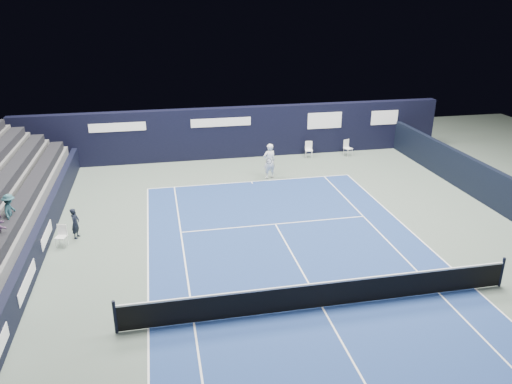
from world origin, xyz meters
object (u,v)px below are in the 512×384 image
folding_chair_back_b (347,146)px  tennis_player (269,161)px  folding_chair_back_a (309,147)px  line_judge_chair (62,234)px  tennis_net (323,294)px

folding_chair_back_b → tennis_player: size_ratio=0.51×
folding_chair_back_a → folding_chair_back_b: folding_chair_back_b is taller
line_judge_chair → tennis_player: (9.88, 6.10, 0.47)m
folding_chair_back_a → tennis_net: size_ratio=0.08×
line_judge_chair → tennis_net: tennis_net is taller
folding_chair_back_b → tennis_net: (-6.79, -15.39, -0.06)m
folding_chair_back_b → line_judge_chair: 18.12m
line_judge_chair → folding_chair_back_a: bearing=52.7°
folding_chair_back_b → line_judge_chair: (-15.60, -9.22, -0.06)m
line_judge_chair → tennis_player: 11.62m
folding_chair_back_b → tennis_player: (-5.72, -3.12, 0.41)m
tennis_net → tennis_player: (1.07, 12.27, 0.47)m
folding_chair_back_a → tennis_net: (-4.34, -15.58, -0.15)m
folding_chair_back_b → line_judge_chair: folding_chair_back_b is taller
line_judge_chair → tennis_net: bearing=-17.9°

